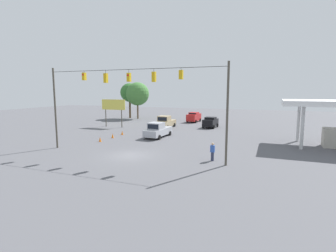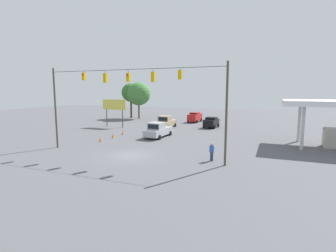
# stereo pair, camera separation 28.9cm
# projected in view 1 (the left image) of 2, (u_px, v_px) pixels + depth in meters

# --- Properties ---
(ground_plane) EXTENTS (140.00, 140.00, 0.00)m
(ground_plane) POSITION_uv_depth(u_px,v_px,m) (130.00, 156.00, 26.27)
(ground_plane) COLOR #56565B
(overhead_signal_span) EXTENTS (19.23, 0.38, 8.93)m
(overhead_signal_span) POSITION_uv_depth(u_px,v_px,m) (129.00, 96.00, 25.57)
(overhead_signal_span) COLOR #4C473D
(overhead_signal_span) RESTS_ON ground_plane
(sedan_black_oncoming_deep) EXTENTS (2.30, 3.92, 1.86)m
(sedan_black_oncoming_deep) POSITION_uv_depth(u_px,v_px,m) (210.00, 122.00, 45.85)
(sedan_black_oncoming_deep) COLOR black
(sedan_black_oncoming_deep) RESTS_ON ground_plane
(pickup_truck_silver_withflow_mid) EXTENTS (2.34, 5.62, 2.12)m
(pickup_truck_silver_withflow_mid) POSITION_uv_depth(u_px,v_px,m) (158.00, 130.00, 36.46)
(pickup_truck_silver_withflow_mid) COLOR #A8AAB2
(pickup_truck_silver_withflow_mid) RESTS_ON ground_plane
(pickup_truck_tan_withflow_far) EXTENTS (2.31, 5.30, 2.12)m
(pickup_truck_tan_withflow_far) POSITION_uv_depth(u_px,v_px,m) (165.00, 122.00, 45.75)
(pickup_truck_tan_withflow_far) COLOR tan
(pickup_truck_tan_withflow_far) RESTS_ON ground_plane
(sedan_red_withflow_deep) EXTENTS (2.22, 4.46, 2.02)m
(sedan_red_withflow_deep) POSITION_uv_depth(u_px,v_px,m) (194.00, 117.00, 53.94)
(sedan_red_withflow_deep) COLOR red
(sedan_red_withflow_deep) RESTS_ON ground_plane
(traffic_cone_nearest) EXTENTS (0.32, 0.32, 0.61)m
(traffic_cone_nearest) POSITION_uv_depth(u_px,v_px,m) (100.00, 139.00, 33.30)
(traffic_cone_nearest) COLOR orange
(traffic_cone_nearest) RESTS_ON ground_plane
(traffic_cone_second) EXTENTS (0.32, 0.32, 0.61)m
(traffic_cone_second) POSITION_uv_depth(u_px,v_px,m) (113.00, 136.00, 35.95)
(traffic_cone_second) COLOR orange
(traffic_cone_second) RESTS_ON ground_plane
(traffic_cone_third) EXTENTS (0.32, 0.32, 0.61)m
(traffic_cone_third) POSITION_uv_depth(u_px,v_px,m) (122.00, 133.00, 38.50)
(traffic_cone_third) COLOR orange
(traffic_cone_third) RESTS_ON ground_plane
(roadside_billboard) EXTENTS (4.72, 0.16, 4.90)m
(roadside_billboard) POSITION_uv_depth(u_px,v_px,m) (113.00, 106.00, 46.32)
(roadside_billboard) COLOR #4C473D
(roadside_billboard) RESTS_ON ground_plane
(pedestrian) EXTENTS (0.40, 0.28, 1.71)m
(pedestrian) POSITION_uv_depth(u_px,v_px,m) (212.00, 152.00, 24.24)
(pedestrian) COLOR #2D334C
(pedestrian) RESTS_ON ground_plane
(tree_horizon_left) EXTENTS (5.27, 5.27, 8.32)m
(tree_horizon_left) POSITION_uv_depth(u_px,v_px,m) (137.00, 94.00, 59.61)
(tree_horizon_left) COLOR brown
(tree_horizon_left) RESTS_ON ground_plane
(tree_horizon_right) EXTENTS (4.34, 4.34, 8.16)m
(tree_horizon_right) POSITION_uv_depth(u_px,v_px,m) (130.00, 93.00, 61.14)
(tree_horizon_right) COLOR #4C3823
(tree_horizon_right) RESTS_ON ground_plane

